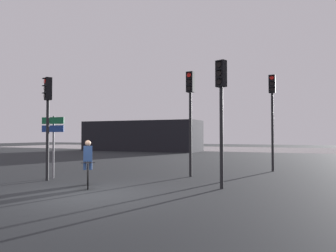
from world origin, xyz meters
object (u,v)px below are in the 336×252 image
(distant_building, at_px, (141,136))
(direction_sign_post, at_px, (53,135))
(traffic_light_far_right, at_px, (272,105))
(traffic_light_near_left, at_px, (48,108))
(traffic_light_center, at_px, (190,104))
(traffic_light_near_right, at_px, (221,99))
(cyclist, at_px, (88,163))

(distant_building, xyz_separation_m, direction_sign_post, (8.41, -23.17, 0.05))
(traffic_light_far_right, bearing_deg, direction_sign_post, 37.38)
(distant_building, height_order, traffic_light_near_left, traffic_light_near_left)
(traffic_light_center, distance_m, traffic_light_near_right, 3.35)
(traffic_light_near_left, height_order, cyclist, traffic_light_near_left)
(traffic_light_far_right, xyz_separation_m, traffic_light_near_left, (-7.84, -7.07, -0.47))
(distant_building, bearing_deg, traffic_light_center, -56.46)
(distant_building, relative_size, traffic_light_near_right, 3.25)
(cyclist, bearing_deg, traffic_light_center, -157.78)
(traffic_light_center, distance_m, cyclist, 5.26)
(traffic_light_far_right, height_order, traffic_light_near_left, traffic_light_far_right)
(traffic_light_far_right, relative_size, traffic_light_center, 1.05)
(distant_building, relative_size, cyclist, 8.67)
(distant_building, relative_size, traffic_light_near_left, 3.42)
(traffic_light_near_right, bearing_deg, direction_sign_post, 21.05)
(distant_building, xyz_separation_m, cyclist, (11.14, -24.40, -0.92))
(traffic_light_near_left, bearing_deg, cyclist, -162.31)
(direction_sign_post, relative_size, cyclist, 1.60)
(distant_building, distance_m, traffic_light_far_right, 23.54)
(distant_building, bearing_deg, direction_sign_post, -70.05)
(traffic_light_far_right, relative_size, traffic_light_near_left, 1.18)
(traffic_light_center, height_order, direction_sign_post, traffic_light_center)
(traffic_light_far_right, xyz_separation_m, traffic_light_center, (-3.05, -3.62, -0.16))
(distant_building, bearing_deg, traffic_light_near_right, -55.94)
(distant_building, distance_m, direction_sign_post, 24.65)
(traffic_light_far_right, bearing_deg, traffic_light_center, 48.70)
(traffic_light_far_right, relative_size, traffic_light_near_right, 1.12)
(traffic_light_near_right, relative_size, direction_sign_post, 1.66)
(traffic_light_near_right, xyz_separation_m, cyclist, (-4.38, -1.44, -2.19))
(distant_building, bearing_deg, cyclist, -65.46)
(traffic_light_far_right, xyz_separation_m, cyclist, (-5.37, -7.70, -2.51))
(direction_sign_post, bearing_deg, traffic_light_near_right, 177.25)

